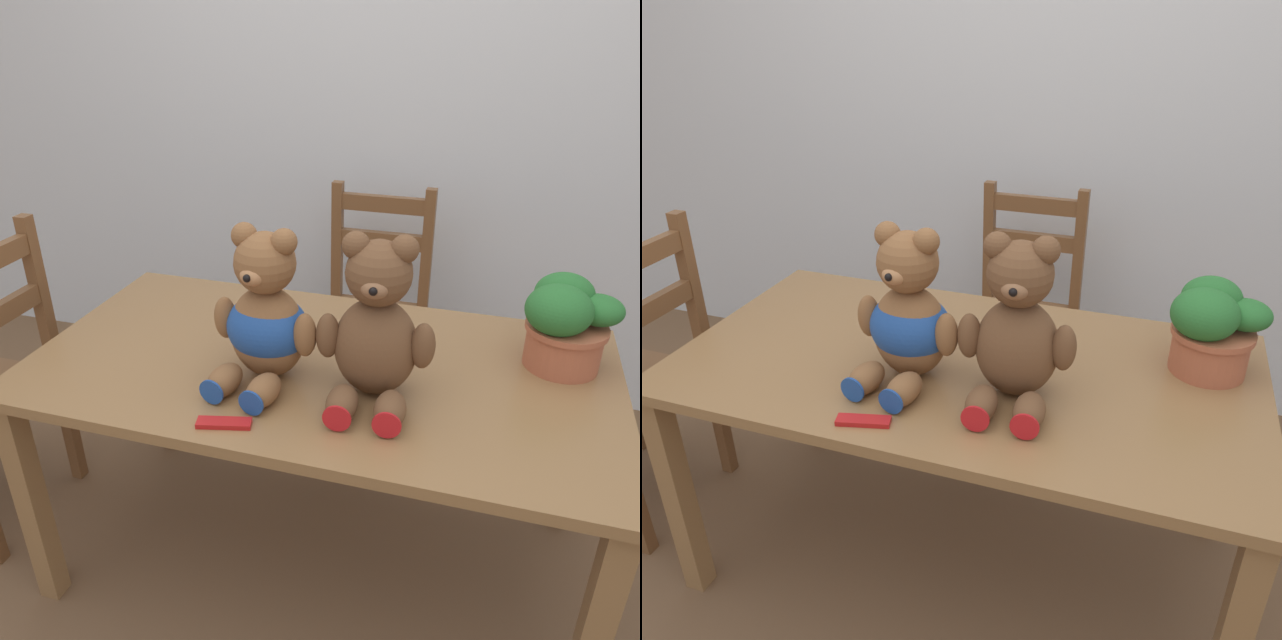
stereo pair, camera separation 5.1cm
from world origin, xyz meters
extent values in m
cube|color=silver|center=(0.00, 1.55, 1.30)|extent=(8.00, 0.04, 2.60)
cube|color=olive|center=(0.00, 0.41, 0.69)|extent=(1.51, 0.81, 0.03)
cube|color=olive|center=(-0.71, 0.05, 0.34)|extent=(0.06, 0.06, 0.67)
cube|color=olive|center=(-0.71, 0.76, 0.34)|extent=(0.06, 0.06, 0.67)
cube|color=olive|center=(0.71, 0.76, 0.34)|extent=(0.06, 0.06, 0.67)
cube|color=brown|center=(-0.02, 1.13, 0.45)|extent=(0.39, 0.40, 0.03)
cube|color=brown|center=(0.15, 0.94, 0.22)|extent=(0.04, 0.04, 0.44)
cube|color=brown|center=(-0.20, 0.94, 0.22)|extent=(0.04, 0.04, 0.44)
cube|color=brown|center=(0.15, 1.31, 0.47)|extent=(0.04, 0.04, 0.94)
cube|color=brown|center=(-0.20, 1.31, 0.47)|extent=(0.04, 0.04, 0.94)
cube|color=brown|center=(-0.02, 1.31, 0.87)|extent=(0.31, 0.03, 0.06)
cube|color=brown|center=(-0.02, 1.31, 0.73)|extent=(0.31, 0.03, 0.06)
cube|color=brown|center=(-0.95, 0.50, 0.49)|extent=(0.04, 0.04, 0.98)
ellipsoid|color=brown|center=(-0.11, 0.31, 0.82)|extent=(0.21, 0.19, 0.24)
sphere|color=brown|center=(-0.11, 0.31, 1.00)|extent=(0.15, 0.15, 0.15)
sphere|color=brown|center=(-0.06, 0.30, 1.06)|extent=(0.06, 0.06, 0.06)
sphere|color=brown|center=(-0.16, 0.32, 1.06)|extent=(0.06, 0.06, 0.06)
ellipsoid|color=#B2794C|center=(-0.12, 0.26, 0.99)|extent=(0.07, 0.06, 0.05)
sphere|color=black|center=(-0.12, 0.23, 1.00)|extent=(0.02, 0.02, 0.02)
ellipsoid|color=brown|center=(0.00, 0.28, 0.85)|extent=(0.06, 0.06, 0.11)
ellipsoid|color=brown|center=(-0.22, 0.31, 0.85)|extent=(0.06, 0.06, 0.11)
ellipsoid|color=brown|center=(-0.07, 0.18, 0.74)|extent=(0.09, 0.13, 0.07)
cylinder|color=#1E4793|center=(-0.08, 0.13, 0.74)|extent=(0.06, 0.01, 0.06)
ellipsoid|color=brown|center=(-0.18, 0.20, 0.74)|extent=(0.09, 0.13, 0.07)
cylinder|color=#1E4793|center=(-0.19, 0.14, 0.74)|extent=(0.06, 0.01, 0.06)
ellipsoid|color=#1E4793|center=(-0.11, 0.31, 0.83)|extent=(0.23, 0.21, 0.17)
ellipsoid|color=brown|center=(0.16, 0.31, 0.82)|extent=(0.21, 0.18, 0.24)
sphere|color=brown|center=(0.16, 0.31, 1.01)|extent=(0.15, 0.15, 0.15)
sphere|color=brown|center=(0.22, 0.32, 1.07)|extent=(0.06, 0.06, 0.06)
sphere|color=brown|center=(0.11, 0.31, 1.07)|extent=(0.06, 0.06, 0.06)
ellipsoid|color=#8C5F3F|center=(0.17, 0.26, 1.00)|extent=(0.07, 0.06, 0.05)
sphere|color=black|center=(0.17, 0.23, 1.00)|extent=(0.02, 0.02, 0.02)
ellipsoid|color=brown|center=(0.27, 0.30, 0.85)|extent=(0.06, 0.06, 0.11)
ellipsoid|color=brown|center=(0.05, 0.28, 0.85)|extent=(0.06, 0.06, 0.11)
ellipsoid|color=brown|center=(0.23, 0.19, 0.74)|extent=(0.08, 0.13, 0.07)
cylinder|color=red|center=(0.23, 0.13, 0.74)|extent=(0.06, 0.01, 0.06)
ellipsoid|color=brown|center=(0.12, 0.18, 0.74)|extent=(0.08, 0.13, 0.07)
cylinder|color=red|center=(0.12, 0.12, 0.74)|extent=(0.06, 0.01, 0.06)
cylinder|color=#B25B3D|center=(0.60, 0.56, 0.76)|extent=(0.19, 0.19, 0.12)
cylinder|color=#B25B3D|center=(0.60, 0.56, 0.81)|extent=(0.20, 0.20, 0.02)
ellipsoid|color=#286B2D|center=(0.67, 0.58, 0.86)|extent=(0.12, 0.11, 0.08)
ellipsoid|color=#286B2D|center=(0.58, 0.61, 0.88)|extent=(0.15, 0.12, 0.11)
ellipsoid|color=#286B2D|center=(0.57, 0.53, 0.87)|extent=(0.16, 0.15, 0.13)
cube|color=red|center=(-0.13, 0.08, 0.71)|extent=(0.13, 0.06, 0.01)
camera|label=1|loc=(0.40, -0.95, 1.54)|focal=35.00mm
camera|label=2|loc=(0.45, -0.93, 1.54)|focal=35.00mm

